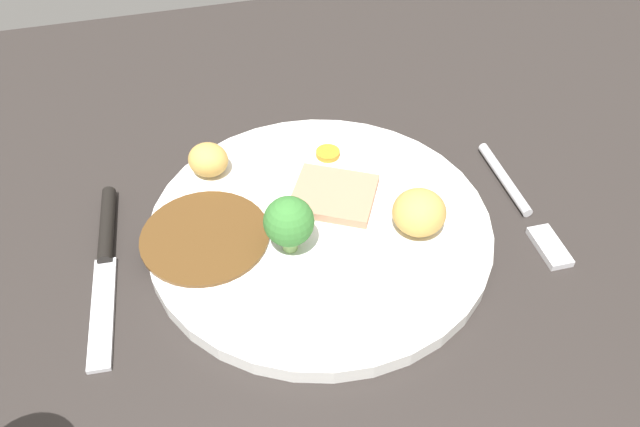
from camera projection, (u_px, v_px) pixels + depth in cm
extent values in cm
cube|color=#2B2623|center=(353.00, 225.00, 57.27)|extent=(120.00, 84.00, 3.60)
cylinder|color=white|center=(320.00, 228.00, 53.52)|extent=(28.81, 28.81, 1.40)
cylinder|color=#563819|center=(205.00, 236.00, 51.65)|extent=(10.62, 10.62, 0.30)
cube|color=tan|center=(334.00, 195.00, 54.82)|extent=(9.06, 8.74, 0.80)
ellipsoid|color=tan|center=(208.00, 160.00, 56.56)|extent=(5.02, 5.04, 2.88)
ellipsoid|color=tan|center=(419.00, 212.00, 51.26)|extent=(6.23, 6.23, 3.63)
cylinder|color=orange|center=(328.00, 153.00, 59.06)|extent=(2.25, 2.25, 0.50)
cylinder|color=#8CB766|center=(290.00, 241.00, 50.34)|extent=(1.21, 1.21, 1.67)
sphere|color=#387A33|center=(289.00, 221.00, 48.76)|extent=(4.01, 4.01, 4.01)
cylinder|color=silver|center=(506.00, 181.00, 58.09)|extent=(1.09, 9.52, 0.90)
cube|color=silver|center=(550.00, 247.00, 52.52)|extent=(2.09, 4.54, 0.60)
cylinder|color=black|center=(107.00, 225.00, 53.93)|extent=(1.82, 8.56, 1.20)
cube|color=silver|center=(103.00, 312.00, 47.93)|extent=(2.46, 10.60, 0.40)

